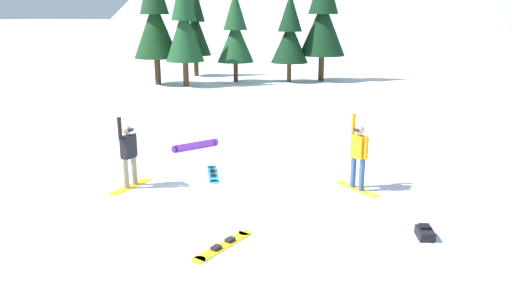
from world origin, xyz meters
name	(u,v)px	position (x,y,z in m)	size (l,w,h in m)	color
ground_plane	(232,205)	(0.00, 0.00, 0.00)	(800.00, 800.00, 0.00)	white
snowboarder_foreground	(129,154)	(-3.15, 0.24, 0.95)	(0.49, 1.47, 2.01)	yellow
snowboarder_midground	(359,155)	(2.72, 2.27, 0.98)	(1.34, 1.08, 2.06)	yellow
loose_snowboard_near_left	(223,245)	(0.71, -2.06, 0.02)	(0.74, 1.77, 0.09)	yellow
loose_snowboard_far_spare	(213,174)	(-1.50, 2.00, 0.02)	(1.06, 1.61, 0.09)	#1E8CD8
loose_snowboard_near_right	(195,145)	(-3.30, 4.32, 0.13)	(1.11, 1.62, 0.25)	#993FD8
backpack_black	(425,233)	(4.57, -0.21, 0.13)	(0.46, 0.55, 0.29)	black
pine_tree_broad	(323,17)	(-3.40, 23.67, 4.44)	(3.24, 3.24, 8.15)	#472D19
pine_tree_tall	(195,24)	(-13.09, 22.99, 3.90)	(2.39, 2.39, 7.17)	#472D19
pine_tree_twin	(235,32)	(-8.87, 20.92, 3.43)	(2.56, 2.56, 6.29)	#472D19
pine_tree_leaning	(155,17)	(-13.29, 17.82, 4.42)	(2.95, 2.95, 8.12)	#472D19
pine_tree_young	(290,34)	(-5.35, 22.26, 3.34)	(2.59, 2.59, 6.12)	#472D19
pine_tree_short	(184,24)	(-11.11, 17.77, 4.05)	(2.50, 2.50, 7.44)	#472D19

